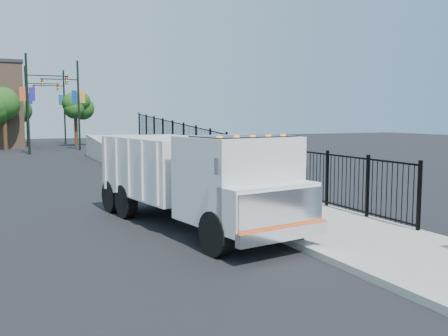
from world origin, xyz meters
name	(u,v)px	position (x,y,z in m)	size (l,w,h in m)	color
ground	(262,232)	(0.00, 0.00, 0.00)	(120.00, 120.00, 0.00)	black
sidewalk	(369,239)	(1.93, -2.00, 0.06)	(3.55, 12.00, 0.12)	#9E998E
curb	(304,246)	(0.00, -2.00, 0.08)	(0.30, 12.00, 0.16)	#ADAAA3
ramp	(161,170)	(2.12, 16.00, 0.00)	(3.95, 24.00, 1.70)	#9E998E
iron_fence	(210,159)	(3.55, 12.00, 0.90)	(0.10, 28.00, 1.80)	black
truck	(196,174)	(-1.46, 1.19, 1.50)	(3.74, 8.10, 2.67)	black
worker	(287,196)	(0.54, -0.37, 0.99)	(0.64, 0.42, 1.75)	maroon
debris	(312,205)	(2.93, 1.96, 0.18)	(0.44, 0.44, 0.11)	silver
light_pole_0	(32,100)	(-3.78, 31.21, 4.36)	(3.77, 0.22, 8.00)	black
light_pole_1	(75,102)	(0.10, 35.03, 4.36)	(3.78, 0.22, 8.00)	black
light_pole_2	(30,103)	(-3.30, 42.08, 4.36)	(3.78, 0.22, 8.00)	black
light_pole_3	(61,104)	(0.12, 45.42, 4.36)	(3.78, 0.22, 8.00)	black
tree_0	(4,106)	(-5.72, 37.32, 3.97)	(3.06, 3.06, 5.53)	#382314
tree_1	(75,108)	(0.93, 40.86, 3.90)	(2.13, 2.13, 5.07)	#382314
tree_2	(15,108)	(-4.52, 47.84, 3.97)	(3.28, 3.28, 5.64)	#382314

